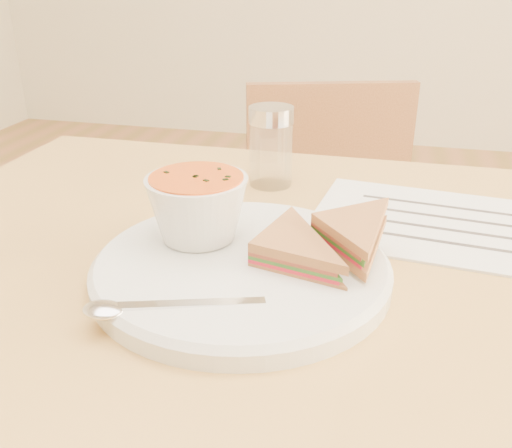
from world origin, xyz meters
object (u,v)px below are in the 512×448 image
(chair_far, at_px, (337,292))
(soup_bowl, at_px, (198,211))
(plate, at_px, (241,270))
(condiment_shaker, at_px, (271,147))

(chair_far, xyz_separation_m, soup_bowl, (-0.10, -0.53, 0.40))
(plate, height_order, condiment_shaker, condiment_shaker)
(chair_far, height_order, soup_bowl, soup_bowl)
(chair_far, xyz_separation_m, plate, (-0.05, -0.56, 0.35))
(plate, distance_m, condiment_shaker, 0.26)
(condiment_shaker, bearing_deg, plate, -83.71)
(soup_bowl, distance_m, condiment_shaker, 0.23)
(soup_bowl, bearing_deg, plate, -30.53)
(chair_far, height_order, plate, chair_far)
(soup_bowl, bearing_deg, condiment_shaker, 83.41)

